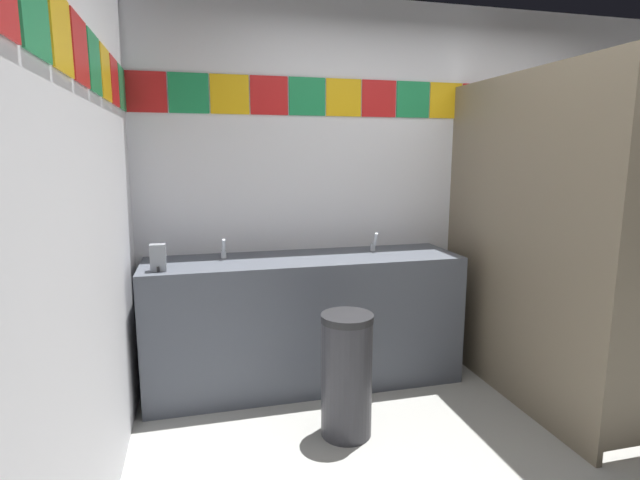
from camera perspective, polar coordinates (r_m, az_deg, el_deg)
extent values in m
plane|color=#9E9E99|center=(2.89, 23.58, -23.72)|extent=(8.70, 8.70, 0.00)
cube|color=silver|center=(3.80, 10.15, 6.05)|extent=(3.95, 0.08, 2.63)
cube|color=red|center=(3.45, -19.59, 15.93)|extent=(0.26, 0.01, 0.26)
cube|color=#1E8C4C|center=(3.43, -15.03, 16.18)|extent=(0.26, 0.01, 0.26)
cube|color=yellow|center=(3.44, -10.46, 16.33)|extent=(0.26, 0.01, 0.26)
cube|color=red|center=(3.47, -5.93, 16.38)|extent=(0.26, 0.01, 0.26)
cube|color=#1E8C4C|center=(3.52, -1.51, 16.34)|extent=(0.26, 0.01, 0.26)
cube|color=yellow|center=(3.59, 2.77, 16.21)|extent=(0.26, 0.01, 0.26)
cube|color=red|center=(3.67, 6.87, 16.01)|extent=(0.26, 0.01, 0.26)
cube|color=#1E8C4C|center=(3.77, 10.76, 15.74)|extent=(0.26, 0.01, 0.26)
cube|color=yellow|center=(3.89, 14.41, 15.43)|extent=(0.26, 0.01, 0.26)
cube|color=red|center=(4.02, 17.83, 15.08)|extent=(0.26, 0.01, 0.26)
cube|color=#1E8C4C|center=(4.16, 21.02, 14.71)|extent=(0.26, 0.01, 0.26)
cube|color=yellow|center=(4.32, 23.98, 14.32)|extent=(0.26, 0.01, 0.26)
cube|color=red|center=(4.48, 26.71, 13.93)|extent=(0.26, 0.01, 0.26)
cube|color=#1E8C4C|center=(4.66, 29.24, 13.54)|extent=(0.26, 0.01, 0.26)
cube|color=yellow|center=(4.84, 31.57, 13.16)|extent=(0.26, 0.01, 0.26)
cube|color=silver|center=(1.93, -27.68, 1.49)|extent=(0.08, 3.11, 2.63)
cube|color=#1E8C4C|center=(1.68, -30.28, 22.26)|extent=(0.01, 0.26, 0.26)
cube|color=yellow|center=(1.95, -27.88, 20.53)|extent=(0.01, 0.26, 0.26)
cube|color=red|center=(2.22, -26.11, 19.20)|extent=(0.01, 0.26, 0.26)
cube|color=#1E8C4C|center=(2.49, -24.74, 18.16)|extent=(0.01, 0.26, 0.26)
cube|color=yellow|center=(2.77, -23.66, 17.31)|extent=(0.01, 0.26, 0.26)
cube|color=red|center=(3.05, -22.78, 16.61)|extent=(0.01, 0.26, 0.26)
cube|color=#1E8C4C|center=(3.33, -22.05, 16.03)|extent=(0.01, 0.26, 0.26)
cube|color=#4C515B|center=(3.40, -1.77, -9.35)|extent=(2.10, 0.57, 0.88)
cube|color=#4C515B|center=(3.54, -2.75, -1.80)|extent=(2.10, 0.03, 0.08)
cylinder|color=white|center=(3.19, -10.95, -3.55)|extent=(0.34, 0.34, 0.10)
cylinder|color=white|center=(3.41, 6.96, -2.58)|extent=(0.34, 0.34, 0.10)
cylinder|color=silver|center=(3.31, -11.14, -1.66)|extent=(0.04, 0.04, 0.05)
cylinder|color=silver|center=(3.25, -11.14, -0.62)|extent=(0.02, 0.06, 0.09)
cylinder|color=silver|center=(3.52, 6.17, -0.84)|extent=(0.04, 0.04, 0.05)
cylinder|color=silver|center=(3.46, 6.48, 0.15)|extent=(0.02, 0.06, 0.09)
cube|color=gray|center=(3.04, -18.31, -1.96)|extent=(0.09, 0.07, 0.16)
cylinder|color=black|center=(3.01, -18.31, -3.25)|extent=(0.02, 0.02, 0.03)
cube|color=#726651|center=(3.29, 21.68, -0.15)|extent=(0.04, 1.59, 2.05)
cylinder|color=silver|center=(2.71, 31.73, -0.76)|extent=(0.02, 0.02, 0.10)
cylinder|color=white|center=(4.15, 25.20, -10.22)|extent=(0.38, 0.38, 0.40)
torus|color=white|center=(4.09, 25.42, -7.38)|extent=(0.39, 0.39, 0.05)
cube|color=white|center=(4.20, 23.77, -4.60)|extent=(0.34, 0.17, 0.34)
cylinder|color=#333338|center=(2.84, 3.11, -15.78)|extent=(0.28, 0.28, 0.66)
cylinder|color=#262628|center=(2.71, 3.18, -9.04)|extent=(0.29, 0.29, 0.04)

